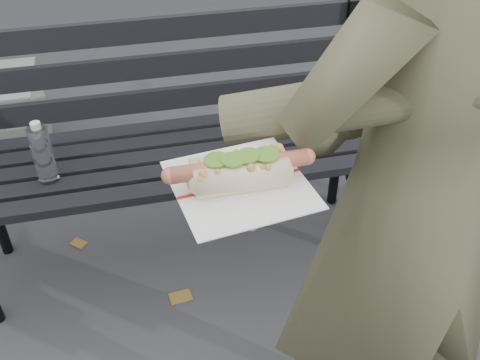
{
  "coord_description": "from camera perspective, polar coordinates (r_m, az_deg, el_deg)",
  "views": [
    {
      "loc": [
        -0.03,
        -0.77,
        1.56
      ],
      "look_at": [
        0.11,
        -0.14,
        1.07
      ],
      "focal_mm": 42.0,
      "sensor_mm": 36.0,
      "label": 1
    }
  ],
  "objects": [
    {
      "name": "park_bench",
      "position": [
        1.94,
        -7.24,
        4.97
      ],
      "size": [
        1.5,
        0.44,
        0.88
      ],
      "color": "black",
      "rests_on": "ground"
    },
    {
      "name": "held_hotdog",
      "position": [
        0.9,
        10.46,
        6.19
      ],
      "size": [
        0.62,
        0.32,
        0.2
      ],
      "color": "brown"
    },
    {
      "name": "person",
      "position": [
        1.17,
        16.88,
        -2.46
      ],
      "size": [
        0.68,
        0.52,
        1.68
      ],
      "primitive_type": "imported",
      "rotation": [
        0.0,
        0.0,
        3.35
      ],
      "color": "brown",
      "rests_on": "ground"
    },
    {
      "name": "fallen_leaves",
      "position": [
        1.97,
        3.13,
        -14.83
      ],
      "size": [
        5.0,
        3.0,
        0.0
      ],
      "color": "brown",
      "rests_on": "ground"
    }
  ]
}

